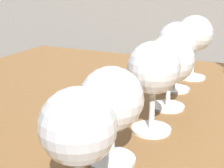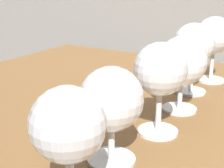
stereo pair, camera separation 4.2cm
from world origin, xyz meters
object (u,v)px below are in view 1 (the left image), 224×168
(wine_glass_rose, at_px, (112,101))
(wine_glass_pinot, at_px, (154,69))
(wine_glass_cabernet, at_px, (170,61))
(wine_glass_white, at_px, (180,44))
(wine_glass_empty, at_px, (78,131))
(wine_glass_amber, at_px, (195,35))

(wine_glass_rose, xyz_separation_m, wine_glass_pinot, (0.02, 0.11, 0.02))
(wine_glass_cabernet, bearing_deg, wine_glass_white, 95.03)
(wine_glass_empty, height_order, wine_glass_rose, wine_glass_empty)
(wine_glass_empty, xyz_separation_m, wine_glass_white, (-0.01, 0.43, 0.01))
(wine_glass_empty, relative_size, wine_glass_pinot, 0.94)
(wine_glass_pinot, bearing_deg, wine_glass_amber, 90.79)
(wine_glass_amber, bearing_deg, wine_glass_empty, -90.22)
(wine_glass_white, bearing_deg, wine_glass_rose, -90.69)
(wine_glass_pinot, xyz_separation_m, wine_glass_cabernet, (-0.00, 0.11, -0.01))
(wine_glass_pinot, bearing_deg, wine_glass_cabernet, 92.16)
(wine_glass_empty, bearing_deg, wine_glass_cabernet, 89.57)
(wine_glass_empty, xyz_separation_m, wine_glass_rose, (-0.01, 0.10, -0.01))
(wine_glass_empty, relative_size, wine_glass_rose, 1.04)
(wine_glass_empty, xyz_separation_m, wine_glass_pinot, (0.01, 0.22, 0.01))
(wine_glass_pinot, bearing_deg, wine_glass_rose, -98.97)
(wine_glass_pinot, height_order, wine_glass_cabernet, wine_glass_pinot)
(wine_glass_empty, height_order, wine_glass_cabernet, wine_glass_cabernet)
(wine_glass_rose, bearing_deg, wine_glass_amber, 88.27)
(wine_glass_cabernet, relative_size, wine_glass_amber, 0.91)
(wine_glass_pinot, height_order, wine_glass_amber, wine_glass_amber)
(wine_glass_pinot, xyz_separation_m, wine_glass_white, (-0.01, 0.22, 0.00))
(wine_glass_empty, bearing_deg, wine_glass_white, 90.95)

